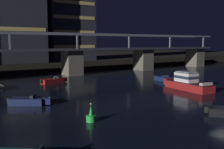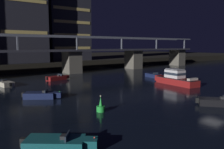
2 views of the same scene
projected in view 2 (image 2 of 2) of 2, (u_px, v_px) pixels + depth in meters
ground_plane at (213, 102)px, 28.84m from camera, size 400.00×400.00×0.00m
far_riverbank at (21, 60)px, 98.31m from camera, size 240.00×80.00×2.20m
river_bridge at (72, 57)px, 59.38m from camera, size 88.91×6.40×9.38m
tower_central at (67, 29)px, 76.48m from camera, size 13.48×9.09×20.73m
cabin_cruiser_near_left at (176, 79)px, 42.26m from camera, size 3.31×9.27×2.79m
speedboat_near_center at (5, 84)px, 40.68m from camera, size 2.43×5.23×1.16m
speedboat_near_right at (154, 76)px, 51.60m from camera, size 2.46×5.23×1.16m
speedboat_mid_left at (41, 95)px, 31.13m from camera, size 4.78×3.83×1.16m
speedboat_mid_center at (218, 102)px, 27.34m from camera, size 4.22×4.53×1.16m
speedboat_mid_right at (57, 78)px, 47.76m from camera, size 5.23×2.48×1.16m
speedboat_far_left at (58, 144)px, 15.67m from camera, size 4.66×4.04×1.16m
channel_buoy at (101, 107)px, 24.79m from camera, size 0.90×0.90×1.76m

